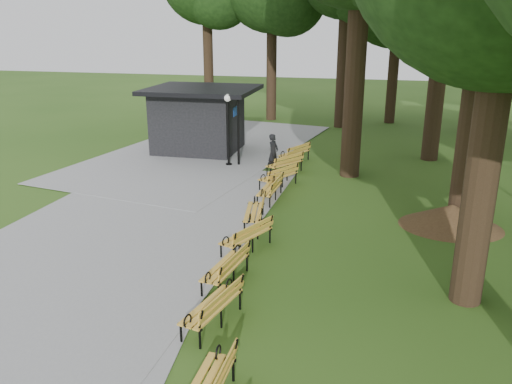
% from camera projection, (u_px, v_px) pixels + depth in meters
% --- Properties ---
extents(ground, '(100.00, 100.00, 0.00)m').
position_uv_depth(ground, '(208.00, 303.00, 11.78)').
color(ground, '#2B5017').
rests_on(ground, ground).
extents(path, '(12.00, 38.00, 0.06)m').
position_uv_depth(path, '(112.00, 236.00, 15.44)').
color(path, gray).
rests_on(path, ground).
extents(person, '(0.53, 0.66, 1.59)m').
position_uv_depth(person, '(273.00, 153.00, 22.03)').
color(person, black).
rests_on(person, ground).
extents(kiosk, '(5.03, 4.38, 3.13)m').
position_uv_depth(kiosk, '(198.00, 120.00, 25.18)').
color(kiosk, black).
rests_on(kiosk, ground).
extents(lamp_post, '(0.32, 0.32, 3.15)m').
position_uv_depth(lamp_post, '(228.00, 115.00, 22.35)').
color(lamp_post, black).
rests_on(lamp_post, ground).
extents(dirt_mound, '(2.63, 2.63, 0.72)m').
position_uv_depth(dirt_mound, '(451.00, 216.00, 16.09)').
color(dirt_mound, '#47301C').
rests_on(dirt_mound, ground).
extents(bench_2, '(1.05, 2.00, 0.88)m').
position_uv_depth(bench_2, '(212.00, 307.00, 10.81)').
color(bench_2, gold).
rests_on(bench_2, ground).
extents(bench_3, '(0.91, 1.97, 0.88)m').
position_uv_depth(bench_3, '(225.00, 267.00, 12.54)').
color(bench_3, gold).
rests_on(bench_3, ground).
extents(bench_4, '(1.35, 2.00, 0.88)m').
position_uv_depth(bench_4, '(246.00, 236.00, 14.38)').
color(bench_4, gold).
rests_on(bench_4, ground).
extents(bench_5, '(0.93, 1.98, 0.88)m').
position_uv_depth(bench_5, '(254.00, 212.00, 16.18)').
color(bench_5, gold).
rests_on(bench_5, ground).
extents(bench_6, '(0.72, 1.93, 0.88)m').
position_uv_depth(bench_6, '(270.00, 189.00, 18.42)').
color(bench_6, gold).
rests_on(bench_6, ground).
extents(bench_7, '(1.47, 1.97, 0.88)m').
position_uv_depth(bench_7, '(278.00, 176.00, 19.93)').
color(bench_7, gold).
rests_on(bench_7, ground).
extents(bench_8, '(1.54, 1.95, 0.88)m').
position_uv_depth(bench_8, '(285.00, 164.00, 21.71)').
color(bench_8, gold).
rests_on(bench_8, ground).
extents(bench_9, '(1.40, 1.99, 0.88)m').
position_uv_depth(bench_9, '(294.00, 153.00, 23.42)').
color(bench_9, gold).
rests_on(bench_9, ground).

